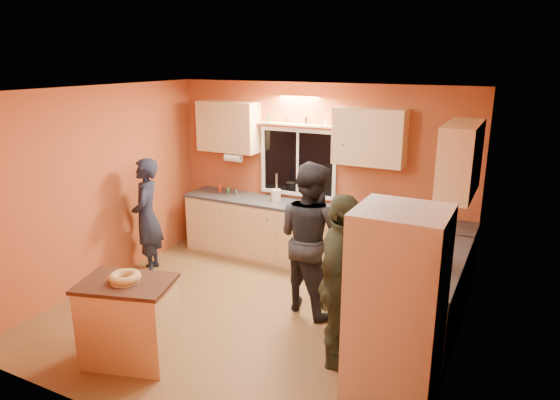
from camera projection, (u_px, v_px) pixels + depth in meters
The scene contains 14 objects.
ground at pixel (249, 316), 5.87m from camera, with size 4.50×4.50×0.00m, color brown.
room_shell at pixel (274, 176), 5.72m from camera, with size 4.54×4.04×2.61m.
back_counter at pixel (309, 236), 7.20m from camera, with size 4.23×0.62×0.90m.
right_counter at pixel (430, 299), 5.33m from camera, with size 0.62×1.84×0.90m.
refrigerator at pixel (396, 313), 4.11m from camera, with size 0.72×0.70×1.80m, color silver.
island at pixel (129, 321), 4.92m from camera, with size 1.01×0.82×0.85m.
bundt_pastry at pixel (125, 277), 4.79m from camera, with size 0.31×0.31×0.09m, color #B09148.
person_left at pixel (147, 217), 6.88m from camera, with size 0.59×0.39×1.63m, color black.
person_center at pixel (311, 238), 5.82m from camera, with size 0.88×0.69×1.81m, color black.
person_right at pixel (340, 283), 4.74m from camera, with size 1.02×0.42×1.74m, color #313622.
mixing_bowl at pixel (385, 214), 6.60m from camera, with size 0.34×0.34×0.08m, color black.
utensil_crock at pixel (276, 195), 7.32m from camera, with size 0.14×0.14×0.17m, color #ECE3C6.
potted_plant at pixel (439, 250), 5.02m from camera, with size 0.30×0.26×0.33m, color gray.
red_box at pixel (438, 235), 5.82m from camera, with size 0.16×0.12×0.07m, color #B12B1B.
Camera 1 is at (2.71, -4.53, 2.93)m, focal length 32.00 mm.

